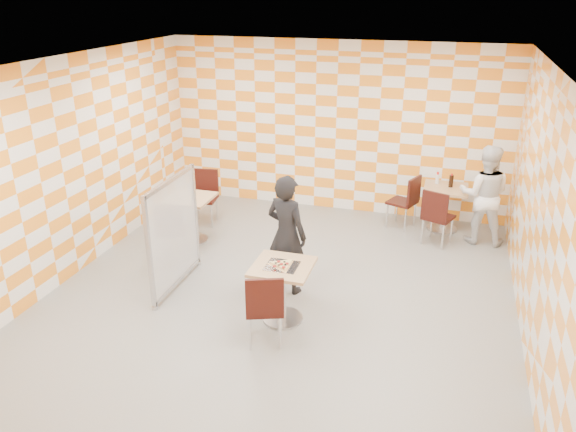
% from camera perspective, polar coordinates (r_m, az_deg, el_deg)
% --- Properties ---
extents(room_shell, '(7.00, 7.00, 7.00)m').
position_cam_1_polar(room_shell, '(7.25, 0.01, 3.64)').
color(room_shell, gray).
rests_on(room_shell, ground).
extents(main_table, '(0.70, 0.70, 0.75)m').
position_cam_1_polar(main_table, '(6.81, -0.56, -6.83)').
color(main_table, tan).
rests_on(main_table, ground).
extents(second_table, '(0.70, 0.70, 0.75)m').
position_cam_1_polar(second_table, '(9.67, 15.62, 1.47)').
color(second_table, tan).
rests_on(second_table, ground).
extents(empty_table, '(0.70, 0.70, 0.75)m').
position_cam_1_polar(empty_table, '(9.03, -9.88, 0.49)').
color(empty_table, tan).
rests_on(empty_table, ground).
extents(chair_main_front, '(0.54, 0.55, 0.92)m').
position_cam_1_polar(chair_main_front, '(6.32, -2.40, -8.99)').
color(chair_main_front, black).
rests_on(chair_main_front, ground).
extents(chair_second_front, '(0.55, 0.55, 0.92)m').
position_cam_1_polar(chair_second_front, '(9.02, 14.85, 0.25)').
color(chair_second_front, black).
rests_on(chair_second_front, ground).
extents(chair_second_side, '(0.55, 0.55, 0.92)m').
position_cam_1_polar(chair_second_side, '(9.55, 12.04, 1.79)').
color(chair_second_side, black).
rests_on(chair_second_side, ground).
extents(chair_empty_near, '(0.53, 0.54, 0.92)m').
position_cam_1_polar(chair_empty_near, '(8.41, -11.86, -1.10)').
color(chair_empty_near, black).
rests_on(chair_empty_near, ground).
extents(chair_empty_far, '(0.47, 0.48, 0.92)m').
position_cam_1_polar(chair_empty_far, '(9.73, -8.42, 2.42)').
color(chair_empty_far, black).
rests_on(chair_empty_far, ground).
extents(partition, '(0.08, 1.38, 1.55)m').
position_cam_1_polar(partition, '(7.59, -11.52, -1.71)').
color(partition, white).
rests_on(partition, ground).
extents(man_dark, '(0.69, 0.56, 1.62)m').
position_cam_1_polar(man_dark, '(7.34, -0.14, -1.88)').
color(man_dark, black).
rests_on(man_dark, ground).
extents(man_white, '(0.79, 0.62, 1.59)m').
position_cam_1_polar(man_white, '(9.29, 19.29, 2.05)').
color(man_white, white).
rests_on(man_white, ground).
extents(pizza_on_foil, '(0.40, 0.40, 0.04)m').
position_cam_1_polar(pizza_on_foil, '(6.67, -0.61, -4.95)').
color(pizza_on_foil, silver).
rests_on(pizza_on_foil, main_table).
extents(sport_bottle, '(0.06, 0.06, 0.20)m').
position_cam_1_polar(sport_bottle, '(9.72, 14.93, 3.70)').
color(sport_bottle, white).
rests_on(sport_bottle, second_table).
extents(soda_bottle, '(0.07, 0.07, 0.23)m').
position_cam_1_polar(soda_bottle, '(9.60, 16.24, 3.43)').
color(soda_bottle, black).
rests_on(soda_bottle, second_table).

